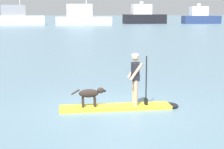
{
  "coord_description": "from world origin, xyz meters",
  "views": [
    {
      "loc": [
        -1.25,
        -10.65,
        3.01
      ],
      "look_at": [
        0.0,
        1.0,
        0.9
      ],
      "focal_mm": 57.43,
      "sensor_mm": 36.0,
      "label": 1
    }
  ],
  "objects_px": {
    "moored_boat_outer": "(82,17)",
    "moored_boat_starboard": "(144,16)",
    "dog": "(90,94)",
    "moored_boat_port": "(200,17)",
    "moored_boat_center": "(17,18)",
    "paddleboard": "(123,107)",
    "person_paddler": "(136,75)"
  },
  "relations": [
    {
      "from": "moored_boat_outer",
      "to": "moored_boat_starboard",
      "type": "bearing_deg",
      "value": 22.89
    },
    {
      "from": "dog",
      "to": "moored_boat_starboard",
      "type": "bearing_deg",
      "value": 77.63
    },
    {
      "from": "moored_boat_outer",
      "to": "moored_boat_starboard",
      "type": "xyz_separation_m",
      "value": [
        13.95,
        5.89,
        0.04
      ]
    },
    {
      "from": "dog",
      "to": "moored_boat_port",
      "type": "xyz_separation_m",
      "value": [
        27.99,
        68.3,
        0.95
      ]
    },
    {
      "from": "dog",
      "to": "moored_boat_center",
      "type": "distance_m",
      "value": 65.21
    },
    {
      "from": "paddleboard",
      "to": "moored_boat_port",
      "type": "bearing_deg",
      "value": 68.43
    },
    {
      "from": "paddleboard",
      "to": "dog",
      "type": "height_order",
      "value": "dog"
    },
    {
      "from": "person_paddler",
      "to": "moored_boat_outer",
      "type": "relative_size",
      "value": 0.14
    },
    {
      "from": "moored_boat_center",
      "to": "moored_boat_outer",
      "type": "height_order",
      "value": "moored_boat_outer"
    },
    {
      "from": "moored_boat_outer",
      "to": "person_paddler",
      "type": "bearing_deg",
      "value": -89.95
    },
    {
      "from": "moored_boat_outer",
      "to": "moored_boat_port",
      "type": "distance_m",
      "value": 27.02
    },
    {
      "from": "paddleboard",
      "to": "moored_boat_center",
      "type": "bearing_deg",
      "value": 101.32
    },
    {
      "from": "moored_boat_port",
      "to": "paddleboard",
      "type": "bearing_deg",
      "value": -111.57
    },
    {
      "from": "paddleboard",
      "to": "moored_boat_center",
      "type": "xyz_separation_m",
      "value": [
        -12.83,
        64.09,
        1.48
      ]
    },
    {
      "from": "paddleboard",
      "to": "dog",
      "type": "distance_m",
      "value": 1.1
    },
    {
      "from": "paddleboard",
      "to": "moored_boat_starboard",
      "type": "height_order",
      "value": "moored_boat_starboard"
    },
    {
      "from": "paddleboard",
      "to": "moored_boat_starboard",
      "type": "distance_m",
      "value": 71.16
    },
    {
      "from": "moored_boat_center",
      "to": "dog",
      "type": "bearing_deg",
      "value": -79.55
    },
    {
      "from": "moored_boat_center",
      "to": "moored_boat_starboard",
      "type": "xyz_separation_m",
      "value": [
        27.13,
        5.61,
        0.1
      ]
    },
    {
      "from": "person_paddler",
      "to": "moored_boat_outer",
      "type": "distance_m",
      "value": 63.8
    },
    {
      "from": "moored_boat_port",
      "to": "moored_boat_outer",
      "type": "bearing_deg",
      "value": -170.51
    },
    {
      "from": "dog",
      "to": "moored_boat_starboard",
      "type": "xyz_separation_m",
      "value": [
        15.29,
        69.73,
        1.13
      ]
    },
    {
      "from": "person_paddler",
      "to": "dog",
      "type": "bearing_deg",
      "value": -178.08
    },
    {
      "from": "moored_boat_port",
      "to": "dog",
      "type": "bearing_deg",
      "value": -112.29
    },
    {
      "from": "person_paddler",
      "to": "dog",
      "type": "distance_m",
      "value": 1.5
    },
    {
      "from": "person_paddler",
      "to": "paddleboard",
      "type": "bearing_deg",
      "value": -178.08
    },
    {
      "from": "paddleboard",
      "to": "moored_boat_port",
      "type": "distance_m",
      "value": 73.42
    },
    {
      "from": "moored_boat_outer",
      "to": "moored_boat_port",
      "type": "relative_size",
      "value": 1.4
    },
    {
      "from": "person_paddler",
      "to": "moored_boat_center",
      "type": "distance_m",
      "value": 65.43
    },
    {
      "from": "person_paddler",
      "to": "moored_boat_center",
      "type": "height_order",
      "value": "moored_boat_center"
    },
    {
      "from": "person_paddler",
      "to": "dog",
      "type": "xyz_separation_m",
      "value": [
        -1.4,
        -0.05,
        -0.54
      ]
    },
    {
      "from": "paddleboard",
      "to": "person_paddler",
      "type": "distance_m",
      "value": 1.06
    }
  ]
}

